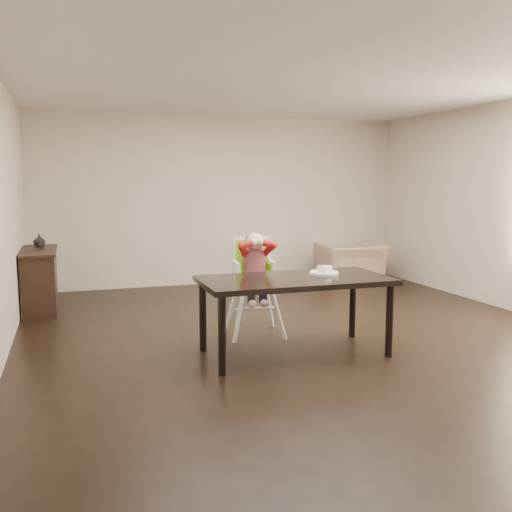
{
  "coord_description": "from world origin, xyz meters",
  "views": [
    {
      "loc": [
        -2.39,
        -5.45,
        1.67
      ],
      "look_at": [
        -0.53,
        0.21,
        0.88
      ],
      "focal_mm": 40.0,
      "sensor_mm": 36.0,
      "label": 1
    }
  ],
  "objects_px": {
    "high_chair": "(254,263)",
    "dining_table": "(295,286)",
    "armchair": "(351,257)",
    "sideboard": "(40,280)"
  },
  "relations": [
    {
      "from": "dining_table",
      "to": "sideboard",
      "type": "distance_m",
      "value": 3.72
    },
    {
      "from": "high_chair",
      "to": "sideboard",
      "type": "distance_m",
      "value": 3.05
    },
    {
      "from": "armchair",
      "to": "sideboard",
      "type": "relative_size",
      "value": 0.78
    },
    {
      "from": "armchair",
      "to": "high_chair",
      "type": "bearing_deg",
      "value": 45.63
    },
    {
      "from": "dining_table",
      "to": "armchair",
      "type": "xyz_separation_m",
      "value": [
        2.32,
        3.27,
        -0.24
      ]
    },
    {
      "from": "high_chair",
      "to": "armchair",
      "type": "height_order",
      "value": "high_chair"
    },
    {
      "from": "high_chair",
      "to": "sideboard",
      "type": "xyz_separation_m",
      "value": [
        -2.27,
        2.0,
        -0.39
      ]
    },
    {
      "from": "dining_table",
      "to": "armchair",
      "type": "height_order",
      "value": "armchair"
    },
    {
      "from": "dining_table",
      "to": "high_chair",
      "type": "relative_size",
      "value": 1.61
    },
    {
      "from": "high_chair",
      "to": "dining_table",
      "type": "bearing_deg",
      "value": -73.77
    }
  ]
}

